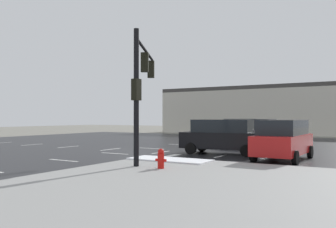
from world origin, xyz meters
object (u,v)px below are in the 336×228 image
traffic_signal_mast (142,78)px  suv_grey (250,132)px  suv_silver (240,130)px  suv_black (222,136)px  fire_hydrant (161,158)px  suv_red (283,139)px

traffic_signal_mast → suv_grey: 12.50m
suv_silver → suv_black: same height
traffic_signal_mast → suv_grey: size_ratio=1.16×
fire_hydrant → suv_black: (-0.51, 7.65, 0.55)m
suv_red → suv_black: same height
traffic_signal_mast → suv_red: bearing=-73.1°
suv_black → traffic_signal_mast: bearing=71.6°
suv_silver → suv_black: 11.17m
fire_hydrant → suv_grey: (-0.75, 13.52, 0.55)m
suv_grey → fire_hydrant: bearing=97.5°
traffic_signal_mast → suv_black: bearing=-39.7°
suv_red → suv_grey: same height
fire_hydrant → suv_black: bearing=93.8°
suv_silver → suv_black: (2.75, -10.83, 0.00)m
traffic_signal_mast → suv_silver: size_ratio=1.19×
suv_red → suv_silver: size_ratio=1.01×
suv_silver → suv_grey: same height
suv_silver → traffic_signal_mast: bearing=-175.3°
fire_hydrant → suv_red: bearing=62.9°
fire_hydrant → suv_silver: size_ratio=0.16×
traffic_signal_mast → fire_hydrant: 4.24m
traffic_signal_mast → fire_hydrant: size_ratio=7.25×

